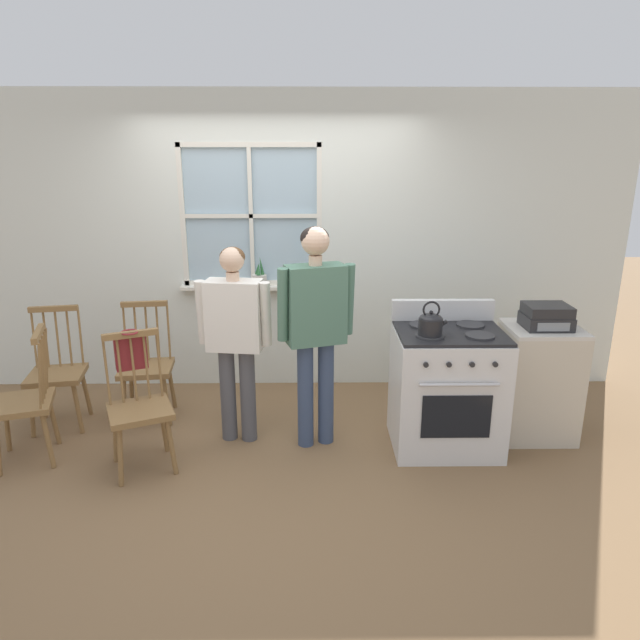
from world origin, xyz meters
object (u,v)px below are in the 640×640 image
(stove, at_px, (447,388))
(handbag, at_px, (131,351))
(potted_plant, at_px, (260,278))
(stereo, at_px, (547,317))
(chair_near_wall, at_px, (57,374))
(kettle, at_px, (431,323))
(side_counter, at_px, (538,382))
(chair_center_cluster, at_px, (26,403))
(person_elderly_left, at_px, (235,329))
(chair_by_window, at_px, (140,409))
(chair_near_stove, at_px, (147,367))
(person_teen_center, at_px, (316,317))

(stove, relative_size, handbag, 3.53)
(potted_plant, relative_size, handbag, 0.90)
(stove, distance_m, stereo, 0.93)
(chair_near_wall, height_order, stove, stove)
(stereo, bearing_deg, kettle, -163.43)
(chair_near_wall, bearing_deg, side_counter, -12.75)
(chair_center_cluster, xyz_separation_m, potted_plant, (1.58, 1.33, 0.62))
(chair_near_wall, xyz_separation_m, side_counter, (3.84, -0.21, 0.00))
(person_elderly_left, bearing_deg, stove, 3.03)
(person_elderly_left, distance_m, stove, 1.65)
(chair_by_window, bearing_deg, person_elderly_left, 8.85)
(side_counter, height_order, stereo, stereo)
(chair_by_window, bearing_deg, kettle, -19.25)
(chair_center_cluster, bearing_deg, kettle, 73.46)
(chair_center_cluster, xyz_separation_m, stove, (3.07, 0.17, 0.03))
(chair_near_wall, distance_m, stereo, 3.88)
(chair_center_cluster, bearing_deg, side_counter, 77.72)
(chair_by_window, distance_m, potted_plant, 1.74)
(chair_by_window, xyz_separation_m, chair_near_wall, (-0.86, 0.67, 0.00))
(chair_by_window, distance_m, chair_near_wall, 1.09)
(side_counter, bearing_deg, chair_center_cluster, -174.96)
(chair_near_stove, relative_size, side_counter, 1.09)
(chair_near_stove, xyz_separation_m, stereo, (3.15, -0.37, 0.54))
(person_teen_center, xyz_separation_m, handbag, (-1.33, -0.11, -0.21))
(chair_center_cluster, height_order, kettle, kettle)
(handbag, bearing_deg, chair_by_window, -66.42)
(chair_near_wall, bearing_deg, potted_plant, 16.69)
(chair_center_cluster, relative_size, chair_near_stove, 1.00)
(chair_center_cluster, bearing_deg, handbag, 80.13)
(person_teen_center, xyz_separation_m, stereo, (1.74, 0.11, -0.03))
(person_elderly_left, bearing_deg, chair_center_cluster, -161.76)
(person_teen_center, height_order, stereo, person_teen_center)
(person_elderly_left, height_order, potted_plant, person_elderly_left)
(stove, bearing_deg, chair_near_stove, 167.82)
(kettle, height_order, side_counter, kettle)
(chair_near_wall, height_order, kettle, kettle)
(person_teen_center, height_order, potted_plant, person_teen_center)
(chair_center_cluster, bearing_deg, chair_by_window, 64.94)
(chair_near_stove, relative_size, person_elderly_left, 0.64)
(chair_near_wall, height_order, chair_center_cluster, same)
(chair_by_window, xyz_separation_m, chair_near_stove, (-0.17, 0.80, 0.00))
(stove, distance_m, handbag, 2.34)
(stereo, bearing_deg, handbag, -175.94)
(chair_by_window, xyz_separation_m, chair_center_cluster, (-0.85, 0.12, 0.00))
(handbag, distance_m, side_counter, 3.10)
(person_elderly_left, bearing_deg, chair_near_wall, 177.35)
(kettle, bearing_deg, person_elderly_left, 169.99)
(side_counter, bearing_deg, potted_plant, 156.07)
(handbag, bearing_deg, chair_near_stove, 97.76)
(potted_plant, bearing_deg, chair_near_wall, -153.73)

